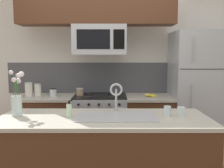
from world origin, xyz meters
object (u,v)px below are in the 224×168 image
banana_bunch (150,95)px  flower_vase (16,101)px  dish_soap_bottle (68,110)px  drinking_glass (167,111)px  refrigerator (201,95)px  microwave (99,40)px  storage_jar_medium (37,90)px  storage_jar_squat (79,92)px  sink_faucet (116,93)px  storage_jar_tall (28,90)px  spare_glass (180,112)px  stove_range (100,126)px  storage_jar_short (52,92)px

banana_bunch → flower_vase: bearing=-142.8°
dish_soap_bottle → drinking_glass: bearing=2.2°
refrigerator → flower_vase: 2.56m
microwave → banana_bunch: microwave is taller
refrigerator → storage_jar_medium: 2.40m
storage_jar_squat → sink_faucet: 1.18m
storage_jar_tall → storage_jar_medium: size_ratio=1.13×
spare_glass → drinking_glass: bearing=179.2°
storage_jar_medium → storage_jar_squat: 0.62m
stove_range → sink_faucet: sink_faucet is taller
refrigerator → storage_jar_short: size_ratio=15.93×
microwave → drinking_glass: microwave is taller
banana_bunch → drinking_glass: drinking_glass is taller
microwave → banana_bunch: 1.08m
flower_vase → storage_jar_squat: bearing=69.0°
storage_jar_tall → storage_jar_squat: (0.74, 0.04, -0.04)m
spare_glass → refrigerator: bearing=62.7°
sink_faucet → spare_glass: size_ratio=3.35×
storage_jar_squat → flower_vase: 1.29m
stove_range → sink_faucet: bearing=-78.2°
microwave → stove_range: bearing=90.2°
refrigerator → spare_glass: 1.39m
stove_range → spare_glass: spare_glass is taller
refrigerator → storage_jar_medium: (-2.40, -0.00, 0.08)m
storage_jar_tall → dish_soap_bottle: 1.46m
storage_jar_medium → sink_faucet: size_ratio=0.59×
sink_faucet → storage_jar_tall: bearing=140.9°
spare_glass → flower_vase: 1.61m
storage_jar_medium → storage_jar_squat: (0.62, -0.01, -0.03)m
storage_jar_medium → dish_soap_bottle: size_ratio=1.10×
storage_jar_tall → flower_vase: size_ratio=0.46×
storage_jar_tall → dish_soap_bottle: storage_jar_tall is taller
storage_jar_medium → drinking_glass: 2.04m
storage_jar_medium → stove_range: bearing=-1.0°
storage_jar_medium → sink_faucet: bearing=-43.2°
stove_range → flower_vase: bearing=-122.3°
banana_bunch → refrigerator: bearing=6.2°
stove_range → dish_soap_bottle: (-0.24, -1.25, 0.52)m
storage_jar_squat → drinking_glass: bearing=-50.6°
storage_jar_short → storage_jar_squat: (0.39, 0.01, 0.00)m
storage_jar_medium → flower_vase: 1.22m
banana_bunch → spare_glass: bearing=-84.4°
storage_jar_medium → drinking_glass: storage_jar_medium is taller
stove_range → sink_faucet: (0.22, -1.05, 0.65)m
storage_jar_tall → storage_jar_short: (0.34, 0.03, -0.04)m
drinking_glass → spare_glass: (0.14, -0.00, -0.00)m
storage_jar_medium → sink_faucet: 1.56m
stove_range → banana_bunch: (0.73, -0.06, 0.47)m
storage_jar_tall → sink_faucet: bearing=-39.1°
storage_jar_short → storage_jar_squat: size_ratio=0.99×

